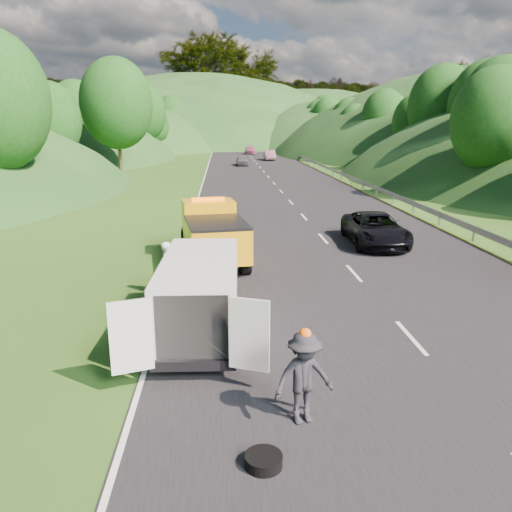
{
  "coord_description": "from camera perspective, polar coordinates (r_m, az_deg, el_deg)",
  "views": [
    {
      "loc": [
        -2.02,
        -14.12,
        5.61
      ],
      "look_at": [
        -0.92,
        2.03,
        1.3
      ],
      "focal_mm": 35.0,
      "sensor_mm": 36.0,
      "label": 1
    }
  ],
  "objects": [
    {
      "name": "suitcase",
      "position": [
        15.26,
        -14.49,
        -6.04
      ],
      "size": [
        0.38,
        0.27,
        0.55
      ],
      "primitive_type": "cube",
      "rotation": [
        0.0,
        0.0,
        0.25
      ],
      "color": "#60624A",
      "rests_on": "ground"
    },
    {
      "name": "hills_backdrop",
      "position": [
        149.17,
        -0.62,
        12.75
      ],
      "size": [
        201.0,
        288.6,
        44.0
      ],
      "primitive_type": null,
      "color": "#2D5B23",
      "rests_on": "ground"
    },
    {
      "name": "dist_car_a",
      "position": [
        69.59,
        -1.58,
        10.28
      ],
      "size": [
        1.59,
        3.96,
        1.35
      ],
      "primitive_type": "imported",
      "color": "#46454A",
      "rests_on": "ground"
    },
    {
      "name": "dist_car_b",
      "position": [
        80.07,
        1.57,
        10.88
      ],
      "size": [
        1.64,
        4.7,
        1.55
      ],
      "primitive_type": "imported",
      "color": "brown",
      "rests_on": "ground"
    },
    {
      "name": "dist_car_d",
      "position": [
        114.9,
        -0.39,
        12.11
      ],
      "size": [
        1.59,
        3.96,
        1.35
      ],
      "primitive_type": "imported",
      "color": "#64455E",
      "rests_on": "ground"
    },
    {
      "name": "tree_line_right",
      "position": [
        78.43,
        14.98,
        10.31
      ],
      "size": [
        14.0,
        140.0,
        14.0
      ],
      "primitive_type": null,
      "color": "#235519",
      "rests_on": "ground"
    },
    {
      "name": "woman",
      "position": [
        17.16,
        -9.83,
        -4.4
      ],
      "size": [
        0.51,
        0.68,
        1.82
      ],
      "primitive_type": "imported",
      "rotation": [
        0.0,
        0.0,
        1.53
      ],
      "color": "silver",
      "rests_on": "ground"
    },
    {
      "name": "road_surface",
      "position": [
        54.64,
        1.42,
        9.02
      ],
      "size": [
        14.0,
        200.0,
        0.02
      ],
      "primitive_type": "cube",
      "color": "black",
      "rests_on": "ground"
    },
    {
      "name": "spare_tire",
      "position": [
        9.14,
        0.87,
        -22.94
      ],
      "size": [
        0.65,
        0.65,
        0.2
      ],
      "primitive_type": "cylinder",
      "color": "black",
      "rests_on": "ground"
    },
    {
      "name": "white_van",
      "position": [
        13.54,
        -6.34,
        -4.08
      ],
      "size": [
        3.35,
        6.17,
        2.17
      ],
      "rotation": [
        0.0,
        0.0,
        -0.03
      ],
      "color": "black",
      "rests_on": "ground"
    },
    {
      "name": "passing_suv",
      "position": [
        24.58,
        13.36,
        1.31
      ],
      "size": [
        2.67,
        5.41,
        1.48
      ],
      "primitive_type": "imported",
      "rotation": [
        0.0,
        0.0,
        -0.04
      ],
      "color": "black",
      "rests_on": "ground"
    },
    {
      "name": "tow_truck",
      "position": [
        20.69,
        -5.02,
        2.68
      ],
      "size": [
        3.03,
        6.2,
        2.55
      ],
      "rotation": [
        0.0,
        0.0,
        0.15
      ],
      "color": "black",
      "rests_on": "ground"
    },
    {
      "name": "tree_line_left",
      "position": [
        76.25,
        -17.01,
        10.05
      ],
      "size": [
        14.0,
        140.0,
        14.0
      ],
      "primitive_type": null,
      "color": "#235519",
      "rests_on": "ground"
    },
    {
      "name": "dist_car_c",
      "position": [
        96.82,
        -0.62,
        11.58
      ],
      "size": [
        2.03,
        4.99,
        1.45
      ],
      "primitive_type": "imported",
      "color": "#834159",
      "rests_on": "ground"
    },
    {
      "name": "child",
      "position": [
        13.74,
        -2.19,
        -9.19
      ],
      "size": [
        0.64,
        0.59,
        1.05
      ],
      "primitive_type": "imported",
      "rotation": [
        0.0,
        0.0,
        -0.48
      ],
      "color": "tan",
      "rests_on": "ground"
    },
    {
      "name": "guardrail",
      "position": [
        67.98,
        6.67,
        10.08
      ],
      "size": [
        0.06,
        140.0,
        1.52
      ],
      "primitive_type": "cube",
      "color": "gray",
      "rests_on": "ground"
    },
    {
      "name": "worker",
      "position": [
        10.25,
        5.36,
        -18.34
      ],
      "size": [
        1.33,
        0.96,
        1.85
      ],
      "primitive_type": "imported",
      "rotation": [
        0.0,
        0.0,
        0.25
      ],
      "color": "black",
      "rests_on": "ground"
    },
    {
      "name": "ground",
      "position": [
        15.33,
        3.98,
        -6.6
      ],
      "size": [
        320.0,
        320.0,
        0.0
      ],
      "primitive_type": "plane",
      "color": "#38661E",
      "rests_on": "ground"
    }
  ]
}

